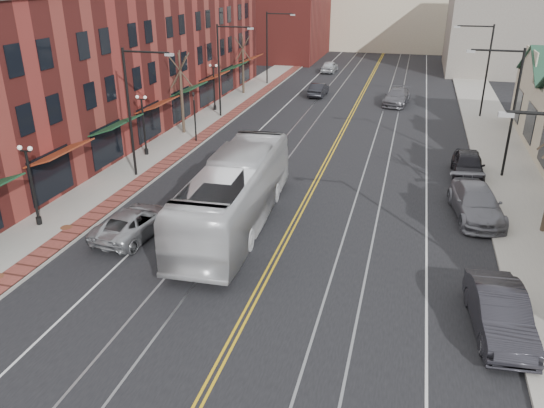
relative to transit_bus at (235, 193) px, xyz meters
The scene contains 28 objects.
ground 11.35m from the transit_bus, 74.94° to the right, with size 160.00×160.00×0.00m, color black.
sidewalk_left 13.04m from the transit_bus, 134.72° to the left, with size 4.00×120.00×0.15m, color gray.
sidewalk_right 17.60m from the transit_bus, 31.61° to the left, with size 4.00×120.00×0.15m, color gray.
building_left 23.11m from the transit_bus, 134.84° to the left, with size 10.00×50.00×11.00m, color maroon.
backdrop_left 60.83m from the transit_bus, 102.47° to the left, with size 14.00×18.00×14.00m, color maroon.
backdrop_mid 74.28m from the transit_bus, 87.75° to the left, with size 22.00×14.00×9.00m, color #C1AF95.
backdrop_right 57.18m from the transit_bus, 71.71° to the left, with size 12.00×16.00×11.00m, color slate.
streetlight_l_1 10.16m from the transit_bus, 147.52° to the left, with size 3.33×0.25×8.00m.
streetlight_l_2 22.91m from the transit_bus, 111.01° to the left, with size 3.33×0.25×8.00m.
streetlight_l_3 38.19m from the transit_bus, 102.34° to the left, with size 3.33×0.25×8.00m.
streetlight_r_1 18.17m from the transit_bus, 38.69° to the left, with size 3.33×0.25×8.00m.
streetlight_r_2 30.72m from the transit_bus, 62.82° to the left, with size 3.33×0.25×8.00m.
lamppost_l_1 10.29m from the transit_bus, 164.08° to the right, with size 0.84×0.28×4.27m.
lamppost_l_2 13.50m from the transit_bus, 137.13° to the left, with size 0.84×0.28×4.27m.
lamppost_l_3 25.20m from the transit_bus, 113.10° to the left, with size 0.84×0.28×4.27m.
tree_left_near 18.03m from the transit_bus, 122.28° to the left, with size 1.78×1.37×6.48m.
tree_left_far 32.65m from the transit_bus, 107.09° to the left, with size 1.66×1.28×6.02m.
manhole_far 8.91m from the transit_bus, 161.20° to the right, with size 0.60×0.60×0.02m, color #592D19.
traffic_signal 15.27m from the transit_bus, 120.26° to the left, with size 0.18×0.15×3.80m.
transit_bus is the anchor object (origin of this frame).
parked_suv 5.28m from the transit_bus, 152.79° to the right, with size 2.34×5.08×1.41m, color #999B9F.
parked_car_a 13.70m from the transit_bus, 26.54° to the right, with size 1.66×4.12×1.40m, color #AEB1B6.
parked_car_b 13.66m from the transit_bus, 26.40° to the right, with size 1.77×5.07×1.67m, color #222227.
parked_car_c 13.01m from the transit_bus, 19.67° to the left, with size 2.32×5.70×1.65m, color slate.
parked_car_d 16.29m from the transit_bus, 41.33° to the left, with size 1.94×4.82×1.64m, color black.
distant_car_left 32.43m from the transit_bus, 92.72° to the left, with size 1.49×4.26×1.40m, color black.
distant_car_right 31.27m from the transit_bus, 77.52° to the left, with size 2.18×5.37×1.56m, color #58575D.
distant_car_far 47.40m from the transit_bus, 93.37° to the left, with size 1.76×4.38×1.49m, color silver.
Camera 1 is at (5.42, -12.96, 12.25)m, focal length 35.00 mm.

